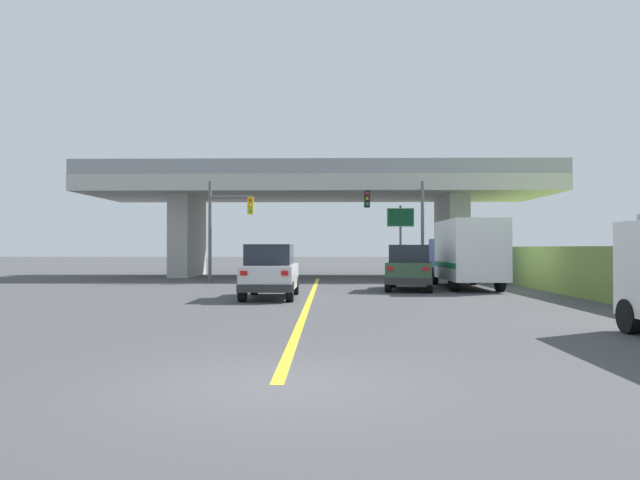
{
  "coord_description": "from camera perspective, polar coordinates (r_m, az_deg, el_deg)",
  "views": [
    {
      "loc": [
        0.74,
        -8.1,
        1.9
      ],
      "look_at": [
        0.32,
        16.25,
        2.22
      ],
      "focal_mm": 32.87,
      "sensor_mm": 36.0,
      "label": 1
    }
  ],
  "objects": [
    {
      "name": "suv_crossing",
      "position": [
        26.46,
        8.76,
        -2.66
      ],
      "size": [
        2.66,
        4.6,
        2.02
      ],
      "rotation": [
        0.0,
        0.0,
        -0.17
      ],
      "color": "#2D4C33",
      "rests_on": "ground"
    },
    {
      "name": "overpass_bridge",
      "position": [
        38.99,
        -0.1,
        4.03
      ],
      "size": [
        29.82,
        9.08,
        7.17
      ],
      "color": "#B7B5AD",
      "rests_on": "ground"
    },
    {
      "name": "traffic_signal_farside",
      "position": [
        32.78,
        -9.3,
        1.93
      ],
      "size": [
        2.5,
        0.36,
        5.58
      ],
      "color": "#56595E",
      "rests_on": "ground"
    },
    {
      "name": "traffic_signal_nearside",
      "position": [
        33.07,
        8.04,
        2.31
      ],
      "size": [
        3.35,
        0.36,
        5.62
      ],
      "color": "#56595E",
      "rests_on": "ground"
    },
    {
      "name": "ground",
      "position": [
        38.9,
        -0.1,
        -3.54
      ],
      "size": [
        160.0,
        160.0,
        0.0
      ],
      "primitive_type": "plane",
      "color": "#424244"
    },
    {
      "name": "lane_divider_stripe",
      "position": [
        22.03,
        -0.94,
        -5.68
      ],
      "size": [
        0.2,
        27.68,
        0.01
      ],
      "primitive_type": "cube",
      "color": "yellow",
      "rests_on": "ground"
    },
    {
      "name": "highway_sign",
      "position": [
        37.56,
        7.84,
        1.53
      ],
      "size": [
        1.72,
        0.17,
        4.57
      ],
      "color": "slate",
      "rests_on": "ground"
    },
    {
      "name": "suv_lead",
      "position": [
        22.07,
        -4.85,
        -3.05
      ],
      "size": [
        1.92,
        4.33,
        2.02
      ],
      "color": "silver",
      "rests_on": "ground"
    },
    {
      "name": "box_truck",
      "position": [
        28.12,
        14.05,
        -1.24
      ],
      "size": [
        2.33,
        6.99,
        3.14
      ],
      "color": "navy",
      "rests_on": "ground"
    }
  ]
}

